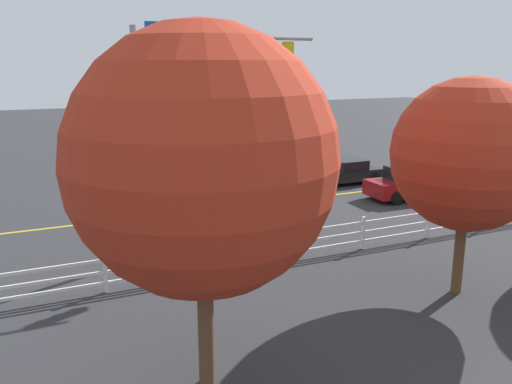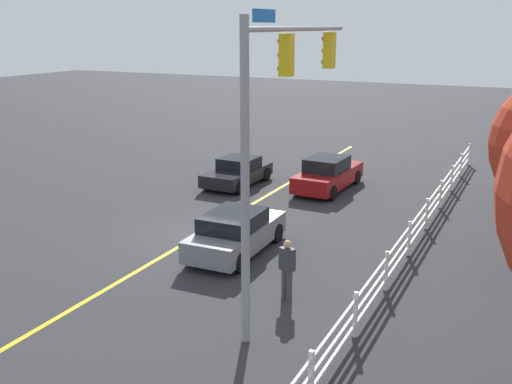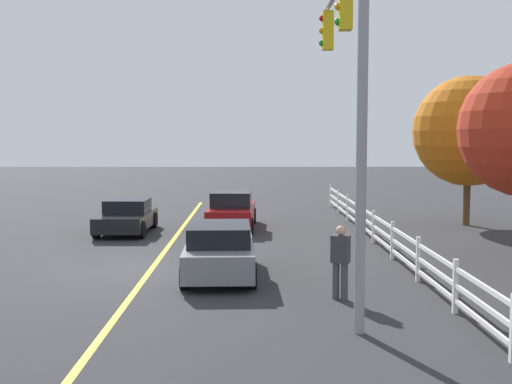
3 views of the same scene
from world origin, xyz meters
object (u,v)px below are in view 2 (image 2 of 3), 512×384
object	(u,v)px
car_0	(328,174)
car_1	(236,232)
car_2	(238,172)
pedestrian	(287,267)

from	to	relation	value
car_0	car_1	size ratio (longest dim) A/B	1.08
car_0	car_2	world-z (taller)	car_0
car_1	car_2	xyz separation A→B (m)	(-7.58, -3.94, -0.08)
car_2	pedestrian	bearing A→B (deg)	35.05
car_2	car_0	bearing A→B (deg)	105.80
car_0	car_2	xyz separation A→B (m)	(1.07, -4.02, -0.10)
car_1	car_2	size ratio (longest dim) A/B	1.08
car_0	car_2	bearing A→B (deg)	107.33
car_1	car_2	world-z (taller)	car_1
car_0	car_1	distance (m)	8.65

